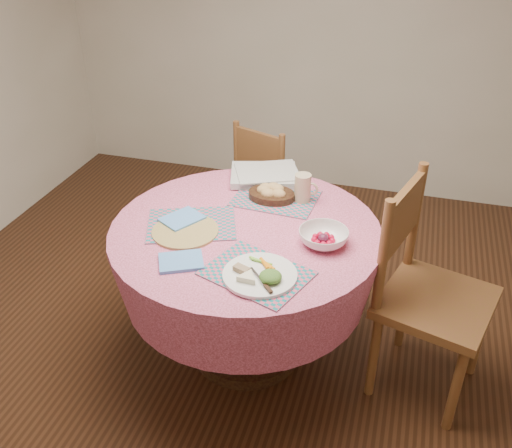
# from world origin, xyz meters

# --- Properties ---
(ground) EXTENTS (4.00, 4.00, 0.00)m
(ground) POSITION_xyz_m (0.00, 0.00, 0.00)
(ground) COLOR #331C0F
(ground) RESTS_ON ground
(room_envelope) EXTENTS (4.01, 4.01, 2.71)m
(room_envelope) POSITION_xyz_m (0.00, 0.00, 1.71)
(room_envelope) COLOR silver
(room_envelope) RESTS_ON ground
(dining_table) EXTENTS (1.24, 1.24, 0.75)m
(dining_table) POSITION_xyz_m (0.00, 0.00, 0.56)
(dining_table) COLOR pink
(dining_table) RESTS_ON ground
(chair_right) EXTENTS (0.58, 0.59, 1.05)m
(chair_right) POSITION_xyz_m (0.82, 0.05, 0.55)
(chair_right) COLOR brown
(chair_right) RESTS_ON ground
(chair_back) EXTENTS (0.52, 0.51, 0.88)m
(chair_back) POSITION_xyz_m (-0.14, 0.99, 0.46)
(chair_back) COLOR brown
(chair_back) RESTS_ON ground
(placemat_front) EXTENTS (0.48, 0.42, 0.01)m
(placemat_front) POSITION_xyz_m (0.15, -0.32, 0.75)
(placemat_front) COLOR #15727A
(placemat_front) RESTS_ON dining_table
(placemat_left) EXTENTS (0.48, 0.42, 0.01)m
(placemat_left) POSITION_xyz_m (-0.25, -0.04, 0.75)
(placemat_left) COLOR #15727A
(placemat_left) RESTS_ON dining_table
(placemat_back) EXTENTS (0.42, 0.33, 0.01)m
(placemat_back) POSITION_xyz_m (0.06, 0.31, 0.75)
(placemat_back) COLOR #15727A
(placemat_back) RESTS_ON dining_table
(wicker_trivet) EXTENTS (0.30, 0.30, 0.01)m
(wicker_trivet) POSITION_xyz_m (-0.25, -0.11, 0.76)
(wicker_trivet) COLOR olive
(wicker_trivet) RESTS_ON dining_table
(napkin_near) EXTENTS (0.22, 0.21, 0.01)m
(napkin_near) POSITION_xyz_m (-0.17, -0.34, 0.76)
(napkin_near) COLOR #5590DB
(napkin_near) RESTS_ON dining_table
(napkin_far) EXTENTS (0.21, 0.23, 0.01)m
(napkin_far) POSITION_xyz_m (-0.30, -0.03, 0.76)
(napkin_far) COLOR #5590DB
(napkin_far) RESTS_ON placemat_left
(dinner_plate) EXTENTS (0.30, 0.30, 0.05)m
(dinner_plate) POSITION_xyz_m (0.17, -0.35, 0.77)
(dinner_plate) COLOR white
(dinner_plate) RESTS_ON placemat_front
(bread_bowl) EXTENTS (0.23, 0.23, 0.08)m
(bread_bowl) POSITION_xyz_m (0.04, 0.30, 0.79)
(bread_bowl) COLOR black
(bread_bowl) RESTS_ON placemat_back
(latte_mug) EXTENTS (0.12, 0.08, 0.14)m
(latte_mug) POSITION_xyz_m (0.20, 0.32, 0.83)
(latte_mug) COLOR tan
(latte_mug) RESTS_ON placemat_back
(fruit_bowl) EXTENTS (0.28, 0.28, 0.07)m
(fruit_bowl) POSITION_xyz_m (0.36, -0.03, 0.78)
(fruit_bowl) COLOR white
(fruit_bowl) RESTS_ON dining_table
(newspaper_stack) EXTENTS (0.42, 0.36, 0.04)m
(newspaper_stack) POSITION_xyz_m (-0.05, 0.50, 0.78)
(newspaper_stack) COLOR silver
(newspaper_stack) RESTS_ON dining_table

